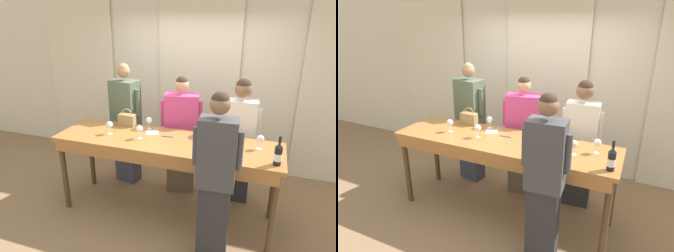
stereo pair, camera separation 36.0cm
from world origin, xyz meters
TOP-DOWN VIEW (x-y plane):
  - ground_plane at (0.00, 0.00)m, footprint 18.00×18.00m
  - wall_back at (0.00, 1.63)m, footprint 12.00×0.06m
  - curtain_panel_left at (-2.18, 1.56)m, footprint 1.31×0.03m
  - curtain_panel_center at (0.00, 1.56)m, footprint 1.31×0.03m
  - tasting_bar at (0.00, -0.03)m, footprint 2.73×0.78m
  - wine_bottle at (1.26, -0.24)m, footprint 0.08×0.08m
  - handbag at (-0.66, 0.30)m, footprint 0.22×0.11m
  - wine_glass_front_left at (-0.73, -0.05)m, footprint 0.08×0.08m
  - wine_glass_front_mid at (1.08, 0.10)m, footprint 0.08×0.08m
  - wine_glass_front_right at (-0.33, 0.28)m, footprint 0.08×0.08m
  - wine_glass_center_left at (0.86, -0.05)m, footprint 0.08×0.08m
  - wine_glass_center_mid at (-0.31, -0.06)m, footprint 0.08×0.08m
  - wine_glass_center_right at (0.67, 0.12)m, footprint 0.08×0.08m
  - napkin at (-0.24, 0.17)m, footprint 0.20×0.20m
  - pen at (-0.02, 0.09)m, footprint 0.15×0.01m
  - guest_olive_jacket at (-0.84, 0.62)m, footprint 0.51×0.33m
  - guest_pink_top at (0.01, 0.62)m, footprint 0.57×0.38m
  - guest_cream_sweater at (0.81, 0.62)m, footprint 0.52×0.24m
  - host_pouring at (0.71, -0.57)m, footprint 0.47×0.25m

SIDE VIEW (x-z plane):
  - ground_plane at x=0.00m, z-range 0.00..0.00m
  - guest_pink_top at x=0.01m, z-range 0.00..1.69m
  - guest_cream_sweater at x=0.81m, z-range 0.04..1.75m
  - guest_olive_jacket at x=-0.84m, z-range 0.01..1.83m
  - tasting_bar at x=0.00m, z-range 0.41..1.44m
  - host_pouring at x=0.71m, z-range 0.03..1.85m
  - napkin at x=-0.24m, z-range 1.03..1.04m
  - pen at x=-0.02m, z-range 1.03..1.04m
  - handbag at x=-0.66m, z-range 1.00..1.24m
  - wine_bottle at x=1.26m, z-range 0.99..1.30m
  - wine_glass_front_right at x=-0.33m, z-range 1.07..1.23m
  - wine_glass_front_left at x=-0.73m, z-range 1.07..1.24m
  - wine_glass_front_mid at x=1.08m, z-range 1.07..1.24m
  - wine_glass_center_left at x=0.86m, z-range 1.07..1.24m
  - wine_glass_center_mid at x=-0.31m, z-range 1.07..1.24m
  - wine_glass_center_right at x=0.67m, z-range 1.07..1.24m
  - curtain_panel_left at x=-2.18m, z-range 0.00..2.69m
  - curtain_panel_center at x=0.00m, z-range 0.00..2.69m
  - wall_back at x=0.00m, z-range 0.00..2.80m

